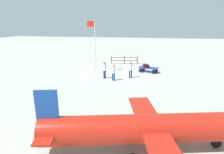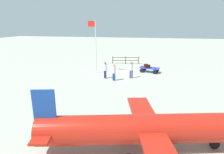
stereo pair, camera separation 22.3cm
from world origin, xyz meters
name	(u,v)px [view 2 (the right image)]	position (x,y,z in m)	size (l,w,h in m)	color
ground_plane	(120,73)	(0.00, 0.00, 0.00)	(120.00, 120.00, 0.00)	#A9AF9E
luggage_cart	(149,69)	(-3.18, -1.13, 0.43)	(2.34, 1.59, 0.57)	#2B36D1
suitcase_maroon	(148,66)	(-3.00, -1.09, 0.73)	(0.58, 0.50, 0.31)	maroon
suitcase_olive	(148,66)	(-3.00, -0.85, 0.75)	(0.52, 0.39, 0.36)	black
suitcase_dark	(146,66)	(-2.77, -1.11, 0.77)	(0.51, 0.38, 0.40)	maroon
worker_lead	(131,69)	(-1.42, 1.73, 1.00)	(0.44, 0.44, 1.71)	navy
worker_trailing	(114,71)	(0.12, 3.02, 0.99)	(0.46, 0.46, 1.69)	navy
worker_supervisor	(105,69)	(1.17, 2.42, 1.03)	(0.52, 0.52, 1.73)	navy
airplane_near	(155,128)	(-3.82, 12.97, 1.08)	(10.17, 6.19, 2.89)	red
flagpole	(95,43)	(2.77, 0.59, 3.41)	(0.90, 0.12, 5.83)	silver
wooden_fence	(126,60)	(0.23, -5.29, 0.61)	(3.70, 0.71, 1.06)	brown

